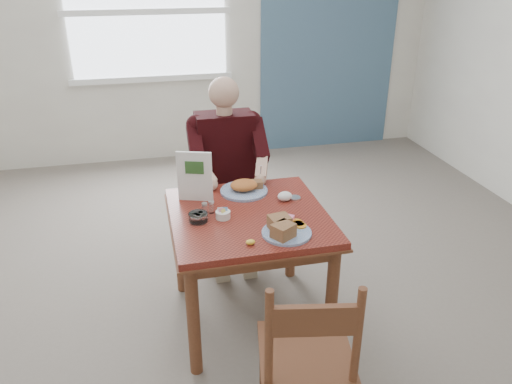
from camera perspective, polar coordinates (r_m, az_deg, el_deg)
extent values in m
plane|color=#695F55|center=(3.32, -0.76, -13.99)|extent=(6.00, 6.00, 0.00)
plane|color=silver|center=(5.59, -7.89, 17.81)|extent=(5.50, 0.00, 5.50)
cube|color=#42627C|center=(5.94, 8.48, 18.21)|extent=(1.60, 0.02, 2.80)
ellipsoid|color=yellow|center=(2.60, -0.63, -5.75)|extent=(0.06, 0.05, 0.03)
ellipsoid|color=white|center=(3.05, 3.32, -0.49)|extent=(0.11, 0.10, 0.06)
cylinder|color=silver|center=(3.09, 4.44, -0.66)|extent=(0.10, 0.10, 0.01)
cube|color=white|center=(5.51, -12.37, 19.48)|extent=(1.60, 0.02, 1.30)
cube|color=white|center=(5.60, -11.71, 12.56)|extent=(1.72, 0.04, 0.06)
cube|color=white|center=(5.50, -12.36, 19.47)|extent=(1.72, 0.04, 0.06)
cube|color=maroon|center=(2.92, -0.84, -2.81)|extent=(0.90, 0.90, 0.04)
cube|color=brown|center=(2.93, -0.83, -3.28)|extent=(0.92, 0.92, 0.01)
cylinder|color=brown|center=(2.76, -7.16, -14.33)|extent=(0.07, 0.07, 0.71)
cylinder|color=brown|center=(2.91, 8.63, -12.03)|extent=(0.07, 0.07, 0.71)
cylinder|color=brown|center=(3.39, -8.72, -6.06)|extent=(0.07, 0.07, 0.71)
cylinder|color=brown|center=(3.52, 4.05, -4.60)|extent=(0.07, 0.07, 0.71)
cube|color=brown|center=(2.63, 1.03, -8.06)|extent=(0.80, 0.03, 0.08)
cube|color=brown|center=(3.29, -2.30, -0.77)|extent=(0.80, 0.03, 0.08)
cube|color=brown|center=(2.90, -8.39, -4.83)|extent=(0.03, 0.80, 0.08)
cube|color=brown|center=(3.05, 6.36, -3.16)|extent=(0.03, 0.80, 0.08)
cylinder|color=brown|center=(3.63, -5.54, -6.02)|extent=(0.04, 0.04, 0.45)
cylinder|color=brown|center=(3.68, 0.03, -5.38)|extent=(0.04, 0.04, 0.45)
cylinder|color=brown|center=(3.94, -6.29, -3.36)|extent=(0.04, 0.04, 0.45)
cylinder|color=brown|center=(3.99, -1.16, -2.82)|extent=(0.04, 0.04, 0.45)
cube|color=brown|center=(3.69, -3.33, -1.11)|extent=(0.42, 0.42, 0.03)
cylinder|color=brown|center=(3.74, -6.63, 3.04)|extent=(0.04, 0.04, 0.50)
cylinder|color=brown|center=(3.79, -1.22, 3.53)|extent=(0.04, 0.04, 0.50)
cube|color=brown|center=(3.72, -3.95, 4.72)|extent=(0.38, 0.03, 0.14)
cylinder|color=brown|center=(2.68, 0.86, -19.11)|extent=(0.05, 0.05, 0.45)
cylinder|color=brown|center=(2.72, 8.87, -18.69)|extent=(0.05, 0.05, 0.45)
cube|color=brown|center=(2.40, 5.64, -17.81)|extent=(0.49, 0.49, 0.03)
cylinder|color=brown|center=(2.10, 1.48, -16.69)|extent=(0.04, 0.04, 0.50)
cylinder|color=brown|center=(2.15, 11.52, -16.13)|extent=(0.04, 0.04, 0.50)
cube|color=brown|center=(2.05, 6.71, -14.38)|extent=(0.38, 0.10, 0.14)
cube|color=tan|center=(3.54, -4.61, -1.02)|extent=(0.13, 0.38, 0.12)
cube|color=tan|center=(3.57, -1.44, -0.70)|extent=(0.13, 0.38, 0.12)
cube|color=tan|center=(3.53, -3.97, -6.66)|extent=(0.10, 0.10, 0.48)
cube|color=tan|center=(3.56, -0.78, -6.28)|extent=(0.10, 0.10, 0.48)
cube|color=black|center=(3.57, -3.56, 4.50)|extent=(0.40, 0.22, 0.58)
sphere|color=black|center=(3.47, -6.77, 7.62)|extent=(0.15, 0.15, 0.15)
sphere|color=black|center=(3.53, -0.59, 8.10)|extent=(0.15, 0.15, 0.15)
cylinder|color=tan|center=(3.45, -3.64, 9.20)|extent=(0.11, 0.11, 0.08)
sphere|color=tan|center=(3.42, -3.70, 11.30)|extent=(0.21, 0.21, 0.21)
cube|color=black|center=(3.39, -6.95, 5.40)|extent=(0.09, 0.29, 0.27)
cube|color=black|center=(3.46, 0.32, 6.01)|extent=(0.09, 0.29, 0.27)
sphere|color=black|center=(3.32, -6.62, 3.13)|extent=(0.09, 0.09, 0.09)
sphere|color=black|center=(3.39, 0.77, 3.79)|extent=(0.09, 0.09, 0.09)
cube|color=tan|center=(3.26, -5.87, 2.03)|extent=(0.14, 0.23, 0.14)
cube|color=tan|center=(3.32, 0.64, 2.63)|extent=(0.14, 0.23, 0.14)
sphere|color=tan|center=(3.19, -5.09, 0.89)|extent=(0.08, 0.08, 0.08)
sphere|color=tan|center=(3.25, 0.50, 1.42)|extent=(0.08, 0.08, 0.08)
cylinder|color=silver|center=(3.23, 0.51, 2.23)|extent=(0.01, 0.05, 0.12)
cylinder|color=white|center=(2.70, 3.52, -4.69)|extent=(0.36, 0.36, 0.02)
cube|color=#AD814C|center=(2.63, 3.14, -4.43)|extent=(0.14, 0.14, 0.08)
cube|color=#AD814C|center=(2.70, 2.69, -3.51)|extent=(0.12, 0.11, 0.08)
cylinder|color=orange|center=(2.75, 5.12, -3.84)|extent=(0.08, 0.08, 0.01)
cylinder|color=orange|center=(2.77, 4.89, -3.64)|extent=(0.09, 0.09, 0.01)
cylinder|color=orange|center=(2.78, 4.67, -3.43)|extent=(0.09, 0.09, 0.01)
cube|color=pink|center=(2.80, 3.74, -3.02)|extent=(0.07, 0.07, 0.03)
cylinder|color=white|center=(3.17, -1.39, 0.13)|extent=(0.31, 0.31, 0.02)
ellipsoid|color=#BF6E2C|center=(3.15, -1.40, 0.80)|extent=(0.18, 0.15, 0.06)
cube|color=#AD814C|center=(3.18, -0.28, 0.90)|extent=(0.11, 0.07, 0.04)
cylinder|color=white|center=(2.85, -3.79, -2.60)|extent=(0.09, 0.09, 0.04)
cube|color=pink|center=(2.84, -3.99, -2.08)|extent=(0.03, 0.02, 0.02)
cube|color=#6699D8|center=(2.85, -3.58, -1.95)|extent=(0.03, 0.02, 0.02)
cube|color=#EAD159|center=(2.83, -3.76, -2.18)|extent=(0.03, 0.03, 0.02)
cube|color=white|center=(2.85, -4.12, -1.97)|extent=(0.03, 0.01, 0.02)
cylinder|color=white|center=(2.89, -5.89, -2.07)|extent=(0.04, 0.04, 0.06)
cylinder|color=silver|center=(2.87, -5.92, -1.39)|extent=(0.04, 0.04, 0.01)
cylinder|color=white|center=(2.91, -5.12, -1.84)|extent=(0.04, 0.04, 0.06)
cylinder|color=silver|center=(2.89, -5.14, -1.17)|extent=(0.04, 0.04, 0.01)
cylinder|color=white|center=(2.83, -6.63, -2.89)|extent=(0.11, 0.11, 0.05)
cylinder|color=white|center=(2.82, -6.92, -2.64)|extent=(0.03, 0.03, 0.02)
cylinder|color=white|center=(2.83, -6.36, -2.47)|extent=(0.03, 0.03, 0.02)
cylinder|color=white|center=(2.81, -6.59, -2.76)|extent=(0.03, 0.03, 0.02)
cube|color=white|center=(3.02, -7.02, 1.77)|extent=(0.21, 0.08, 0.31)
cube|color=#2D5926|center=(2.99, -7.06, 2.77)|extent=(0.11, 0.04, 0.08)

